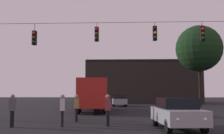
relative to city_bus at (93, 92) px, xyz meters
name	(u,v)px	position (x,y,z in m)	size (l,w,h in m)	color
ground_plane	(124,109)	(3.08, 3.93, -1.87)	(168.00, 168.00, 0.00)	black
overhead_signal_span	(123,57)	(3.05, -9.51, 2.25)	(17.74, 0.44, 7.11)	black
city_bus	(93,92)	(0.00, 0.00, 0.00)	(3.54, 11.19, 3.00)	#B21E19
car_near_right	(177,113)	(5.71, -13.64, -1.07)	(2.17, 4.45, 1.52)	#99999E
car_far_left	(119,100)	(2.48, 9.33, -1.07)	(2.12, 4.44, 1.52)	#99999E
pedestrian_crossing_left	(12,108)	(-2.65, -13.31, -0.90)	(0.27, 0.38, 1.70)	black
pedestrian_crossing_center	(76,107)	(0.20, -10.48, -0.95)	(0.25, 0.37, 1.63)	black
pedestrian_crossing_right	(76,105)	(-0.05, -9.18, -0.91)	(0.26, 0.37, 1.68)	black
pedestrian_near_bus	(62,108)	(-0.12, -12.93, -0.92)	(0.30, 0.40, 1.68)	black
pedestrian_trailing	(108,108)	(2.25, -12.63, -0.91)	(0.31, 0.40, 1.68)	black
corner_building	(142,83)	(6.46, 25.01, 1.85)	(19.76, 12.75, 7.42)	black
tree_left_silhouette	(199,49)	(12.93, 8.63, 5.69)	(6.03, 6.03, 10.59)	black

